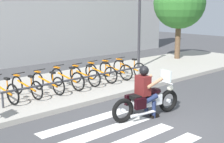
{
  "coord_description": "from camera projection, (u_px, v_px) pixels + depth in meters",
  "views": [
    {
      "loc": [
        -5.6,
        -4.55,
        2.97
      ],
      "look_at": [
        0.17,
        1.89,
        1.15
      ],
      "focal_mm": 49.25,
      "sensor_mm": 36.0,
      "label": 1
    }
  ],
  "objects": [
    {
      "name": "ground_plane",
      "position": [
        158.0,
        130.0,
        7.58
      ],
      "size": [
        48.0,
        48.0,
        0.0
      ],
      "primitive_type": "plane",
      "color": "#424244"
    },
    {
      "name": "sidewalk",
      "position": [
        54.0,
        89.0,
        11.09
      ],
      "size": [
        24.0,
        4.4,
        0.15
      ],
      "primitive_type": "cube",
      "color": "#A8A399",
      "rests_on": "ground"
    },
    {
      "name": "crosswalk_stripe_2",
      "position": [
        129.0,
        141.0,
        6.92
      ],
      "size": [
        2.8,
        0.4,
        0.01
      ],
      "primitive_type": "cube",
      "color": "white",
      "rests_on": "ground"
    },
    {
      "name": "crosswalk_stripe_3",
      "position": [
        106.0,
        131.0,
        7.5
      ],
      "size": [
        2.8,
        0.4,
        0.01
      ],
      "primitive_type": "cube",
      "color": "white",
      "rests_on": "ground"
    },
    {
      "name": "crosswalk_stripe_4",
      "position": [
        86.0,
        122.0,
        8.08
      ],
      "size": [
        2.8,
        0.4,
        0.01
      ],
      "primitive_type": "cube",
      "color": "white",
      "rests_on": "ground"
    },
    {
      "name": "motorcycle",
      "position": [
        147.0,
        101.0,
        8.36
      ],
      "size": [
        2.24,
        0.77,
        1.25
      ],
      "color": "black",
      "rests_on": "ground"
    },
    {
      "name": "rider",
      "position": [
        145.0,
        88.0,
        8.25
      ],
      "size": [
        0.69,
        0.61,
        1.45
      ],
      "color": "#591919",
      "rests_on": "ground"
    },
    {
      "name": "bicycle_0",
      "position": [
        3.0,
        90.0,
        9.23
      ],
      "size": [
        0.48,
        1.68,
        0.78
      ],
      "color": "black",
      "rests_on": "sidewalk"
    },
    {
      "name": "bicycle_1",
      "position": [
        27.0,
        87.0,
        9.74
      ],
      "size": [
        0.48,
        1.65,
        0.74
      ],
      "color": "black",
      "rests_on": "sidewalk"
    },
    {
      "name": "bicycle_2",
      "position": [
        48.0,
        83.0,
        10.24
      ],
      "size": [
        0.48,
        1.69,
        0.75
      ],
      "color": "black",
      "rests_on": "sidewalk"
    },
    {
      "name": "bicycle_3",
      "position": [
        67.0,
        78.0,
        10.73
      ],
      "size": [
        0.48,
        1.73,
        0.8
      ],
      "color": "black",
      "rests_on": "sidewalk"
    },
    {
      "name": "bicycle_4",
      "position": [
        85.0,
        76.0,
        11.23
      ],
      "size": [
        0.48,
        1.58,
        0.77
      ],
      "color": "black",
      "rests_on": "sidewalk"
    },
    {
      "name": "bicycle_5",
      "position": [
        101.0,
        73.0,
        11.73
      ],
      "size": [
        0.48,
        1.64,
        0.78
      ],
      "color": "black",
      "rests_on": "sidewalk"
    },
    {
      "name": "bicycle_6",
      "position": [
        115.0,
        70.0,
        12.23
      ],
      "size": [
        0.48,
        1.7,
        0.77
      ],
      "color": "black",
      "rests_on": "sidewalk"
    },
    {
      "name": "bicycle_7",
      "position": [
        129.0,
        68.0,
        12.74
      ],
      "size": [
        0.48,
        1.67,
        0.75
      ],
      "color": "black",
      "rests_on": "sidewalk"
    },
    {
      "name": "bike_rack",
      "position": [
        85.0,
        78.0,
        10.57
      ],
      "size": [
        5.96,
        0.07,
        0.49
      ],
      "color": "#333338",
      "rests_on": "sidewalk"
    },
    {
      "name": "street_lamp",
      "position": [
        139.0,
        15.0,
        14.03
      ],
      "size": [
        0.28,
        0.28,
        4.27
      ],
      "color": "#2D2D33",
      "rests_on": "ground"
    },
    {
      "name": "tree_near_rack",
      "position": [
        179.0,
        3.0,
        16.52
      ],
      "size": [
        2.79,
        2.79,
        4.58
      ],
      "color": "brown",
      "rests_on": "ground"
    }
  ]
}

